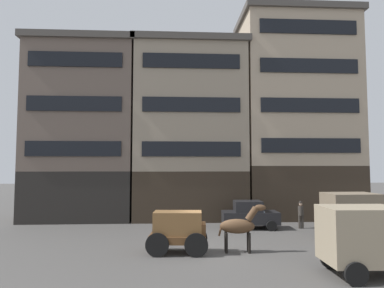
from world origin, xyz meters
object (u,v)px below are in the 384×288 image
Objects in this scene: draft_horse at (239,226)px; delivery_truck_far at (376,238)px; delivery_truck_near at (361,214)px; cargo_wagon at (179,229)px; pedestrian_officer at (301,214)px; fire_hydrant_curbside at (339,219)px; sedan_dark at (250,215)px.

delivery_truck_far is (4.53, -3.67, 0.15)m from draft_horse.
delivery_truck_far is at bearing -116.28° from delivery_truck_near.
cargo_wagon is 8.34m from delivery_truck_far.
delivery_truck_near reaches higher than pedestrian_officer.
draft_horse is at bearing -162.88° from delivery_truck_near.
fire_hydrant_curbside is at bearing 77.87° from delivery_truck_near.
pedestrian_officer is at bearing -162.35° from fire_hydrant_curbside.
pedestrian_officer is (0.77, 9.35, -0.44)m from delivery_truck_far.
delivery_truck_far is 9.39m from pedestrian_officer.
draft_horse is 7.83m from delivery_truck_near.
draft_horse reaches higher than cargo_wagon.
fire_hydrant_curbside is (6.55, 0.87, -0.49)m from sedan_dark.
draft_horse reaches higher than pedestrian_officer.
sedan_dark is 2.09× the size of pedestrian_officer.
delivery_truck_near is 4.58m from fire_hydrant_curbside.
delivery_truck_near reaches higher than sedan_dark.
draft_horse is 0.63× the size of sedan_dark.
cargo_wagon is at bearing 153.88° from delivery_truck_far.
cargo_wagon is 0.68× the size of delivery_truck_far.
pedestrian_officer reaches higher than fire_hydrant_curbside.
cargo_wagon is 2.95m from draft_horse.
sedan_dark reaches higher than pedestrian_officer.
delivery_truck_near is (7.48, 2.30, 0.15)m from draft_horse.
sedan_dark is at bearing 105.72° from delivery_truck_far.
sedan_dark is (4.82, 5.80, -0.23)m from cargo_wagon.
cargo_wagon reaches higher than fire_hydrant_curbside.
delivery_truck_far is 9.85m from sedan_dark.
delivery_truck_near is at bearing -57.23° from pedestrian_officer.
delivery_truck_far reaches higher than cargo_wagon.
draft_horse is at bearing -133.06° from pedestrian_officer.
cargo_wagon is 7.54m from sedan_dark.
delivery_truck_near is at bearing 17.12° from draft_horse.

